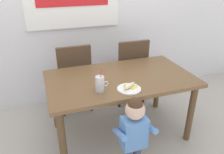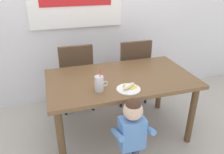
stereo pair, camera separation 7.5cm
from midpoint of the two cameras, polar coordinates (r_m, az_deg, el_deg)
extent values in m
plane|color=#B7B2A8|center=(2.77, 2.81, -14.11)|extent=(24.00, 24.00, 0.00)
cube|color=brown|center=(2.37, 3.18, -0.48)|extent=(1.56, 0.89, 0.04)
cylinder|color=brown|center=(2.16, -11.99, -15.98)|extent=(0.07, 0.07, 0.71)
cylinder|color=brown|center=(2.59, 20.69, -9.30)|extent=(0.07, 0.07, 0.71)
cylinder|color=brown|center=(2.75, -13.58, -6.11)|extent=(0.07, 0.07, 0.71)
cylinder|color=brown|center=(3.10, 12.94, -2.17)|extent=(0.07, 0.07, 0.71)
cube|color=#4C3826|center=(3.07, -8.69, -0.09)|extent=(0.44, 0.44, 0.06)
cube|color=#4C3826|center=(2.78, -8.41, 3.21)|extent=(0.42, 0.05, 0.48)
cylinder|color=black|center=(3.37, -5.74, -2.01)|extent=(0.04, 0.04, 0.42)
cylinder|color=black|center=(3.33, -12.16, -2.86)|extent=(0.04, 0.04, 0.42)
cylinder|color=black|center=(3.04, -4.29, -5.20)|extent=(0.04, 0.04, 0.42)
cylinder|color=black|center=(3.00, -11.42, -6.20)|extent=(0.04, 0.04, 0.42)
cube|color=#4C3826|center=(3.22, 5.26, 1.39)|extent=(0.44, 0.44, 0.06)
cube|color=#4C3826|center=(2.95, 6.91, 4.64)|extent=(0.42, 0.05, 0.48)
cylinder|color=black|center=(3.55, 6.83, -0.58)|extent=(0.04, 0.04, 0.42)
cylinder|color=black|center=(3.42, 0.98, -1.39)|extent=(0.04, 0.04, 0.42)
cylinder|color=black|center=(3.24, 9.46, -3.42)|extent=(0.04, 0.04, 0.42)
cylinder|color=black|center=(3.11, 3.11, -4.45)|extent=(0.04, 0.04, 0.42)
cube|color=#598CD1|center=(2.01, 6.28, -14.13)|extent=(0.22, 0.15, 0.30)
sphere|color=beige|center=(1.86, 6.63, -8.57)|extent=(0.17, 0.17, 0.17)
sphere|color=#472D1E|center=(1.84, 6.70, -7.37)|extent=(0.13, 0.13, 0.13)
cylinder|color=#598CD1|center=(1.93, 2.60, -14.65)|extent=(0.05, 0.24, 0.13)
cylinder|color=#598CD1|center=(2.02, 10.31, -12.95)|extent=(0.05, 0.24, 0.13)
cylinder|color=silver|center=(2.06, -2.30, -1.75)|extent=(0.08, 0.08, 0.15)
cylinder|color=#B2D184|center=(2.07, -2.29, -2.48)|extent=(0.07, 0.07, 0.08)
torus|color=silver|center=(2.08, -0.75, -1.72)|extent=(0.06, 0.01, 0.06)
cylinder|color=#E5333F|center=(2.03, -2.07, -0.10)|extent=(0.01, 0.08, 0.21)
cylinder|color=white|center=(2.12, 5.30, -3.18)|extent=(0.23, 0.23, 0.01)
ellipsoid|color=#F4EAC6|center=(2.11, 5.39, -2.37)|extent=(0.17, 0.13, 0.04)
cube|color=yellow|center=(2.13, 6.61, -2.78)|extent=(0.09, 0.07, 0.01)
cube|color=yellow|center=(2.16, 4.88, -2.26)|extent=(0.09, 0.07, 0.01)
cylinder|color=yellow|center=(2.04, 4.16, -2.29)|extent=(0.03, 0.02, 0.03)
camera|label=1|loc=(0.04, -89.03, 0.47)|focal=35.34mm
camera|label=2|loc=(0.04, 90.97, -0.47)|focal=35.34mm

